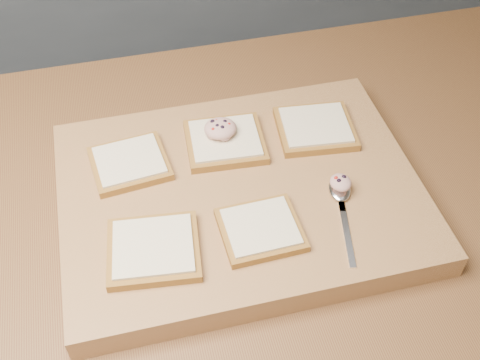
# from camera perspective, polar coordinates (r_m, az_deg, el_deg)

# --- Properties ---
(island_counter) EXTENTS (2.00, 0.80, 0.90)m
(island_counter) POSITION_cam_1_polar(r_m,az_deg,el_deg) (1.36, -7.82, -14.40)
(island_counter) COLOR slate
(island_counter) RESTS_ON ground
(cutting_board) EXTENTS (0.56, 0.43, 0.04)m
(cutting_board) POSITION_cam_1_polar(r_m,az_deg,el_deg) (0.96, -0.00, -1.43)
(cutting_board) COLOR #A37546
(cutting_board) RESTS_ON island_counter
(bread_far_left) EXTENTS (0.13, 0.12, 0.02)m
(bread_far_left) POSITION_cam_1_polar(r_m,az_deg,el_deg) (0.98, -10.42, 1.60)
(bread_far_left) COLOR olive
(bread_far_left) RESTS_ON cutting_board
(bread_far_center) EXTENTS (0.14, 0.13, 0.02)m
(bread_far_center) POSITION_cam_1_polar(r_m,az_deg,el_deg) (1.00, -1.42, 3.69)
(bread_far_center) COLOR olive
(bread_far_center) RESTS_ON cutting_board
(bread_far_right) EXTENTS (0.14, 0.13, 0.02)m
(bread_far_right) POSITION_cam_1_polar(r_m,az_deg,el_deg) (1.03, 7.15, 4.92)
(bread_far_right) COLOR olive
(bread_far_right) RESTS_ON cutting_board
(bread_near_left) EXTENTS (0.14, 0.13, 0.02)m
(bread_near_left) POSITION_cam_1_polar(r_m,az_deg,el_deg) (0.86, -8.21, -6.51)
(bread_near_left) COLOR olive
(bread_near_left) RESTS_ON cutting_board
(bread_near_center) EXTENTS (0.12, 0.11, 0.02)m
(bread_near_center) POSITION_cam_1_polar(r_m,az_deg,el_deg) (0.88, 1.97, -4.69)
(bread_near_center) COLOR olive
(bread_near_center) RESTS_ON cutting_board
(tuna_salad_dollop) EXTENTS (0.05, 0.05, 0.03)m
(tuna_salad_dollop) POSITION_cam_1_polar(r_m,az_deg,el_deg) (0.99, -1.89, 4.93)
(tuna_salad_dollop) COLOR tan
(tuna_salad_dollop) RESTS_ON bread_far_center
(spoon) EXTENTS (0.06, 0.17, 0.01)m
(spoon) POSITION_cam_1_polar(r_m,az_deg,el_deg) (0.93, 9.51, -1.45)
(spoon) COLOR silver
(spoon) RESTS_ON cutting_board
(spoon_salad) EXTENTS (0.03, 0.04, 0.02)m
(spoon_salad) POSITION_cam_1_polar(r_m,az_deg,el_deg) (0.93, 9.52, -0.23)
(spoon_salad) COLOR tan
(spoon_salad) RESTS_ON spoon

